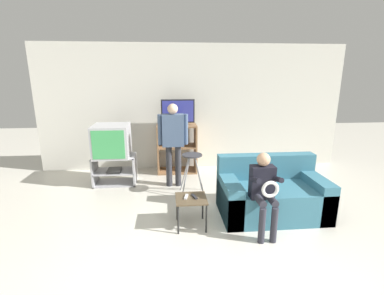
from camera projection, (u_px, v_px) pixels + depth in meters
wall_back at (193, 108)px, 5.87m from camera, size 6.40×0.06×2.60m
tv_stand at (115, 170)px, 5.17m from camera, size 0.77×0.46×0.53m
television_main at (112, 141)px, 5.03m from camera, size 0.63×0.63×0.58m
media_shelf at (177, 148)px, 5.75m from camera, size 0.81×0.45×1.00m
television_flat at (178, 113)px, 5.58m from camera, size 0.67×0.20×0.51m
folding_stool at (192, 163)px, 4.63m from camera, size 0.40×0.37×0.71m
snack_table at (191, 202)px, 3.67m from camera, size 0.41×0.41×0.41m
remote_control_black at (194, 197)px, 3.68m from camera, size 0.08×0.15×0.02m
remote_control_white at (186, 197)px, 3.67m from camera, size 0.07×0.15×0.02m
couch at (271, 195)px, 4.04m from camera, size 1.47×0.86×0.82m
person_standing_adult at (173, 138)px, 4.91m from camera, size 0.53×0.20×1.50m
person_seated_child at (264, 187)px, 3.45m from camera, size 0.33×0.43×1.05m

